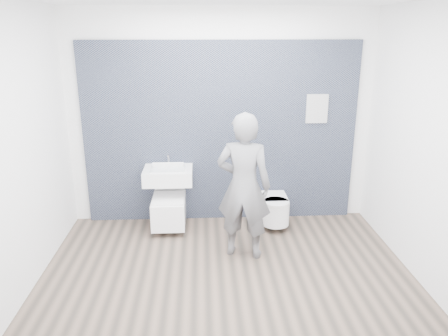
{
  "coord_description": "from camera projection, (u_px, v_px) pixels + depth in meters",
  "views": [
    {
      "loc": [
        -0.25,
        -4.17,
        2.53
      ],
      "look_at": [
        0.0,
        0.6,
        1.0
      ],
      "focal_mm": 35.0,
      "sensor_mm": 36.0,
      "label": 1
    }
  ],
  "objects": [
    {
      "name": "visitor",
      "position": [
        244.0,
        186.0,
        4.89
      ],
      "size": [
        0.7,
        0.55,
        1.69
      ],
      "primitive_type": "imported",
      "rotation": [
        0.0,
        0.0,
        2.89
      ],
      "color": "slate",
      "rests_on": "ground"
    },
    {
      "name": "toilet_rounded",
      "position": [
        274.0,
        209.0,
        5.79
      ],
      "size": [
        0.36,
        0.6,
        0.33
      ],
      "color": "white",
      "rests_on": "ground"
    },
    {
      "name": "ground",
      "position": [
        227.0,
        272.0,
        4.75
      ],
      "size": [
        4.0,
        4.0,
        0.0
      ],
      "primitive_type": "plane",
      "color": "brown",
      "rests_on": "ground"
    },
    {
      "name": "room_shell",
      "position": [
        227.0,
        114.0,
        4.22
      ],
      "size": [
        4.0,
        4.0,
        4.0
      ],
      "color": "white",
      "rests_on": "ground"
    },
    {
      "name": "info_placard",
      "position": [
        310.0,
        216.0,
        6.17
      ],
      "size": [
        0.28,
        0.03,
        0.38
      ],
      "primitive_type": "cube",
      "color": "white",
      "rests_on": "ground"
    },
    {
      "name": "toilet_square",
      "position": [
        169.0,
        208.0,
        5.71
      ],
      "size": [
        0.42,
        0.61,
        0.8
      ],
      "color": "white",
      "rests_on": "ground"
    },
    {
      "name": "tile_wall",
      "position": [
        221.0,
        217.0,
        6.15
      ],
      "size": [
        3.6,
        0.06,
        2.4
      ],
      "primitive_type": "cube",
      "color": "black",
      "rests_on": "ground"
    },
    {
      "name": "washbasin",
      "position": [
        168.0,
        175.0,
        5.64
      ],
      "size": [
        0.63,
        0.47,
        0.47
      ],
      "color": "white",
      "rests_on": "ground"
    }
  ]
}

